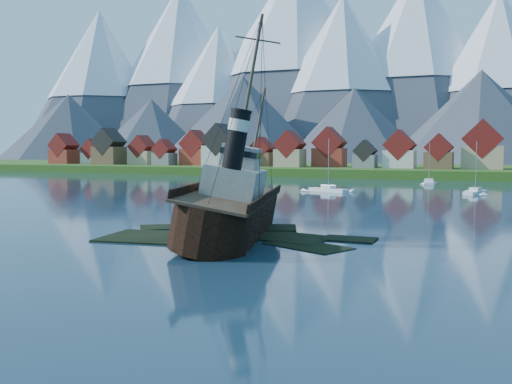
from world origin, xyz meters
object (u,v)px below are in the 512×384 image
at_px(tugboat_wreck, 234,207).
at_px(sailboat_c, 328,190).
at_px(sailboat_e, 429,183).
at_px(sailboat_d, 475,193).

bearing_deg(tugboat_wreck, sailboat_c, 81.57).
distance_m(sailboat_c, sailboat_e, 43.82).
height_order(tugboat_wreck, sailboat_d, tugboat_wreck).
relative_size(sailboat_c, sailboat_e, 1.06).
relative_size(sailboat_d, sailboat_e, 1.00).
bearing_deg(sailboat_c, sailboat_e, -2.68).
xyz_separation_m(tugboat_wreck, sailboat_c, (-7.39, 68.91, -3.05)).
height_order(sailboat_c, sailboat_d, sailboat_c).
relative_size(tugboat_wreck, sailboat_c, 2.57).
xyz_separation_m(sailboat_c, sailboat_d, (32.38, 6.08, -0.01)).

